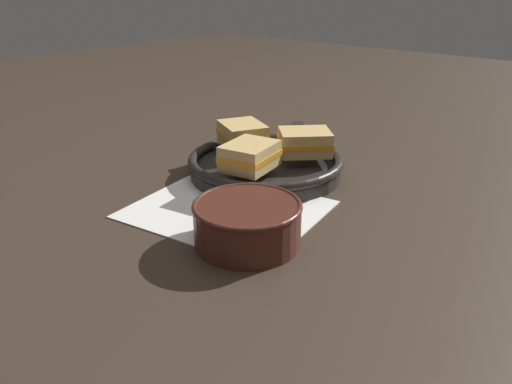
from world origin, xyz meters
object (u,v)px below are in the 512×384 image
object	(u,v)px
spoon	(240,213)
sandwich_far_left	(250,156)
sandwich_near_right	(242,134)
soup_bowl	(247,221)
sandwich_near_left	(305,142)
skillet	(266,165)

from	to	relation	value
spoon	sandwich_far_left	size ratio (longest dim) A/B	1.46
sandwich_near_right	soup_bowl	bearing A→B (deg)	-46.77
spoon	sandwich_near_left	world-z (taller)	sandwich_near_left
spoon	skillet	world-z (taller)	skillet
spoon	sandwich_far_left	distance (m)	0.13
soup_bowl	spoon	world-z (taller)	soup_bowl
skillet	sandwich_near_right	xyz separation A→B (m)	(-0.07, 0.01, 0.04)
sandwich_near_left	skillet	bearing A→B (deg)	-133.68
skillet	spoon	bearing A→B (deg)	-62.79
spoon	sandwich_near_left	bearing A→B (deg)	121.99
spoon	skillet	distance (m)	0.20
soup_bowl	skillet	world-z (taller)	soup_bowl
spoon	skillet	xyz separation A→B (m)	(-0.09, 0.18, 0.01)
skillet	sandwich_near_left	xyz separation A→B (m)	(0.05, 0.05, 0.04)
skillet	sandwich_near_right	distance (m)	0.09
soup_bowl	sandwich_near_right	distance (m)	0.34
soup_bowl	sandwich_far_left	distance (m)	0.20
soup_bowl	skillet	distance (m)	0.28
skillet	sandwich_near_left	world-z (taller)	sandwich_near_left
skillet	sandwich_near_right	world-z (taller)	sandwich_near_right
sandwich_near_right	sandwich_far_left	bearing A→B (deg)	-42.20
skillet	sandwich_near_left	bearing A→B (deg)	46.32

